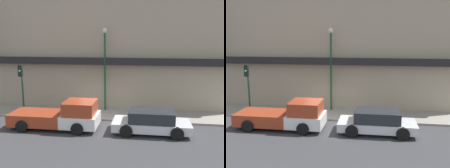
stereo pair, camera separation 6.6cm
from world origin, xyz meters
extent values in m
plane|color=#38383A|center=(0.00, 0.00, 0.00)|extent=(80.00, 80.00, 0.00)
cube|color=gray|center=(0.00, 1.38, 0.06)|extent=(36.00, 2.77, 0.12)
cube|color=tan|center=(0.00, 4.27, 5.05)|extent=(19.80, 3.00, 10.10)
cube|color=black|center=(0.00, 2.47, 3.77)|extent=(18.22, 0.60, 0.50)
cube|color=white|center=(-0.76, -1.66, 0.60)|extent=(2.16, 1.94, 0.73)
cube|color=#9E381E|center=(-0.76, -1.66, 1.35)|extent=(1.83, 1.78, 0.79)
cube|color=#9E381E|center=(-3.46, -1.66, 0.60)|extent=(3.24, 1.94, 0.73)
cylinder|color=black|center=(-0.71, -0.69, 0.36)|extent=(0.72, 0.22, 0.72)
cylinder|color=black|center=(-0.71, -2.63, 0.36)|extent=(0.72, 0.22, 0.72)
cylinder|color=black|center=(-4.06, -0.69, 0.36)|extent=(0.72, 0.22, 0.72)
cylinder|color=black|center=(-4.06, -2.63, 0.36)|extent=(0.72, 0.22, 0.72)
cube|color=silver|center=(3.47, -1.66, 0.46)|extent=(4.47, 1.83, 0.49)
cube|color=#23282D|center=(3.47, -1.66, 1.03)|extent=(2.59, 1.65, 0.65)
cylinder|color=black|center=(4.86, -0.74, 0.36)|extent=(0.72, 0.22, 0.72)
cylinder|color=black|center=(4.86, -2.58, 0.36)|extent=(0.72, 0.22, 0.72)
cylinder|color=black|center=(2.09, -0.74, 0.36)|extent=(0.72, 0.22, 0.72)
cylinder|color=black|center=(2.09, -2.58, 0.36)|extent=(0.72, 0.22, 0.72)
cylinder|color=#196633|center=(-0.95, 0.56, 0.39)|extent=(0.21, 0.21, 0.52)
sphere|color=#196633|center=(-0.95, 0.56, 0.72)|extent=(0.20, 0.20, 0.20)
cylinder|color=#1E4728|center=(0.09, 2.23, 2.97)|extent=(0.14, 0.14, 5.68)
sphere|color=silver|center=(0.09, 2.23, 5.99)|extent=(0.36, 0.36, 0.36)
cylinder|color=#1E4728|center=(-5.62, 0.67, 1.86)|extent=(0.12, 0.12, 3.48)
cube|color=black|center=(-5.62, 0.51, 3.20)|extent=(0.28, 0.20, 0.80)
sphere|color=green|center=(-5.62, 0.39, 3.20)|extent=(0.16, 0.16, 0.16)
camera|label=1|loc=(3.16, -15.70, 5.47)|focal=40.00mm
camera|label=2|loc=(3.22, -15.69, 5.47)|focal=40.00mm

